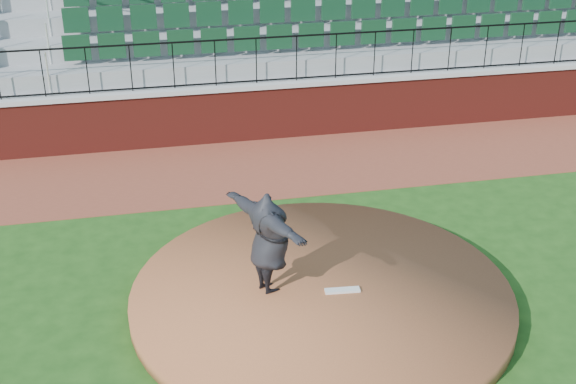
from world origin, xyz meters
name	(u,v)px	position (x,y,z in m)	size (l,w,h in m)	color
ground	(309,316)	(0.00, 0.00, 0.00)	(90.00, 90.00, 0.00)	#1D4614
warning_track	(250,167)	(0.00, 5.40, 0.01)	(34.00, 3.20, 0.01)	brown
field_wall	(238,114)	(0.00, 7.00, 0.60)	(34.00, 0.35, 1.20)	maroon
wall_cap	(237,86)	(0.00, 7.00, 1.25)	(34.00, 0.45, 0.10)	#B7B7B7
wall_railing	(236,62)	(0.00, 7.00, 1.80)	(34.00, 0.05, 1.00)	black
seating_stands	(219,11)	(0.00, 9.72, 2.30)	(34.00, 5.10, 4.60)	gray
pitchers_mound	(321,296)	(0.26, 0.29, 0.12)	(5.67, 5.67, 0.25)	brown
pitching_rubber	(342,290)	(0.54, 0.17, 0.27)	(0.52, 0.13, 0.03)	silver
pitcher	(269,242)	(-0.50, 0.44, 1.05)	(1.96, 0.53, 1.60)	black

